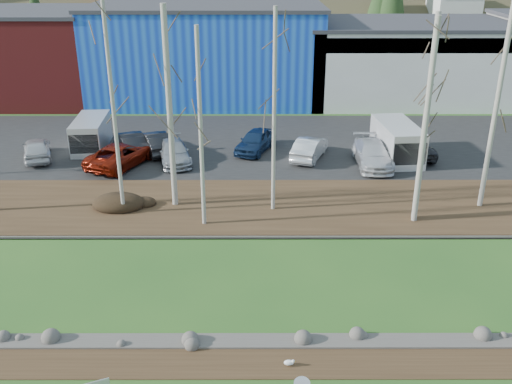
{
  "coord_description": "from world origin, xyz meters",
  "views": [
    {
      "loc": [
        -1.72,
        -13.27,
        12.85
      ],
      "look_at": [
        -1.68,
        10.74,
        2.5
      ],
      "focal_mm": 40.0,
      "sensor_mm": 36.0,
      "label": 1
    }
  ],
  "objects_px": {
    "car_2": "(121,154)",
    "car_3": "(174,152)",
    "car_7": "(372,154)",
    "car_0": "(37,148)",
    "car_8": "(130,142)",
    "car_5": "(310,148)",
    "seagull": "(289,362)",
    "van_grey": "(90,134)",
    "car_1": "(155,142)",
    "car_6": "(409,146)",
    "van_white": "(398,142)",
    "car_4": "(256,141)"
  },
  "relations": [
    {
      "from": "car_5",
      "to": "van_white",
      "type": "xyz_separation_m",
      "value": [
        5.69,
        -0.09,
        0.43
      ]
    },
    {
      "from": "car_3",
      "to": "car_5",
      "type": "distance_m",
      "value": 8.77
    },
    {
      "from": "car_7",
      "to": "car_8",
      "type": "bearing_deg",
      "value": 171.23
    },
    {
      "from": "car_2",
      "to": "car_4",
      "type": "bearing_deg",
      "value": -137.91
    },
    {
      "from": "car_1",
      "to": "car_4",
      "type": "bearing_deg",
      "value": 156.97
    },
    {
      "from": "car_1",
      "to": "car_5",
      "type": "xyz_separation_m",
      "value": [
        10.26,
        -1.22,
        -0.01
      ]
    },
    {
      "from": "car_4",
      "to": "van_white",
      "type": "distance_m",
      "value": 9.33
    },
    {
      "from": "car_2",
      "to": "car_5",
      "type": "height_order",
      "value": "car_2"
    },
    {
      "from": "car_4",
      "to": "car_7",
      "type": "height_order",
      "value": "car_7"
    },
    {
      "from": "car_7",
      "to": "car_8",
      "type": "distance_m",
      "value": 15.93
    },
    {
      "from": "car_3",
      "to": "car_6",
      "type": "xyz_separation_m",
      "value": [
        15.34,
        1.12,
        0.01
      ]
    },
    {
      "from": "car_1",
      "to": "car_4",
      "type": "distance_m",
      "value": 6.75
    },
    {
      "from": "car_6",
      "to": "car_3",
      "type": "bearing_deg",
      "value": -2.36
    },
    {
      "from": "car_7",
      "to": "van_grey",
      "type": "bearing_deg",
      "value": 170.38
    },
    {
      "from": "car_1",
      "to": "car_8",
      "type": "xyz_separation_m",
      "value": [
        -1.63,
        0.0,
        0.0
      ]
    },
    {
      "from": "car_4",
      "to": "car_7",
      "type": "xyz_separation_m",
      "value": [
        7.36,
        -2.66,
        0.0
      ]
    },
    {
      "from": "car_3",
      "to": "car_5",
      "type": "relative_size",
      "value": 1.07
    },
    {
      "from": "seagull",
      "to": "car_4",
      "type": "distance_m",
      "value": 21.41
    },
    {
      "from": "car_5",
      "to": "van_white",
      "type": "relative_size",
      "value": 0.79
    },
    {
      "from": "car_0",
      "to": "car_2",
      "type": "distance_m",
      "value": 5.88
    },
    {
      "from": "seagull",
      "to": "van_white",
      "type": "relative_size",
      "value": 0.08
    },
    {
      "from": "car_1",
      "to": "seagull",
      "type": "bearing_deg",
      "value": 85.74
    },
    {
      "from": "van_white",
      "to": "car_3",
      "type": "bearing_deg",
      "value": 177.38
    },
    {
      "from": "car_3",
      "to": "car_8",
      "type": "xyz_separation_m",
      "value": [
        -3.15,
        1.85,
        0.05
      ]
    },
    {
      "from": "van_grey",
      "to": "car_0",
      "type": "bearing_deg",
      "value": -149.59
    },
    {
      "from": "car_7",
      "to": "van_grey",
      "type": "distance_m",
      "value": 18.84
    },
    {
      "from": "car_8",
      "to": "van_white",
      "type": "height_order",
      "value": "van_white"
    },
    {
      "from": "car_7",
      "to": "seagull",
      "type": "bearing_deg",
      "value": -108.32
    },
    {
      "from": "car_3",
      "to": "van_white",
      "type": "bearing_deg",
      "value": -12.95
    },
    {
      "from": "car_3",
      "to": "car_8",
      "type": "bearing_deg",
      "value": 134.51
    },
    {
      "from": "car_1",
      "to": "car_8",
      "type": "relative_size",
      "value": 1.0
    },
    {
      "from": "car_0",
      "to": "car_7",
      "type": "relative_size",
      "value": 0.82
    },
    {
      "from": "car_0",
      "to": "car_8",
      "type": "bearing_deg",
      "value": 173.02
    },
    {
      "from": "car_4",
      "to": "car_3",
      "type": "bearing_deg",
      "value": -136.87
    },
    {
      "from": "car_1",
      "to": "car_6",
      "type": "bearing_deg",
      "value": 152.93
    },
    {
      "from": "car_5",
      "to": "seagull",
      "type": "bearing_deg",
      "value": 103.41
    },
    {
      "from": "car_1",
      "to": "car_5",
      "type": "distance_m",
      "value": 10.33
    },
    {
      "from": "seagull",
      "to": "van_white",
      "type": "bearing_deg",
      "value": 79.95
    },
    {
      "from": "car_0",
      "to": "van_grey",
      "type": "distance_m",
      "value": 3.61
    },
    {
      "from": "car_5",
      "to": "car_0",
      "type": "bearing_deg",
      "value": 20.55
    },
    {
      "from": "car_1",
      "to": "van_white",
      "type": "height_order",
      "value": "van_white"
    },
    {
      "from": "car_4",
      "to": "van_white",
      "type": "height_order",
      "value": "van_white"
    },
    {
      "from": "van_grey",
      "to": "car_6",
      "type": "bearing_deg",
      "value": -7.79
    },
    {
      "from": "car_2",
      "to": "car_3",
      "type": "relative_size",
      "value": 1.16
    },
    {
      "from": "seagull",
      "to": "car_2",
      "type": "bearing_deg",
      "value": 129.17
    },
    {
      "from": "car_2",
      "to": "van_white",
      "type": "height_order",
      "value": "van_white"
    },
    {
      "from": "car_2",
      "to": "car_1",
      "type": "bearing_deg",
      "value": -99.26
    },
    {
      "from": "car_8",
      "to": "car_3",
      "type": "bearing_deg",
      "value": 125.02
    },
    {
      "from": "car_0",
      "to": "car_7",
      "type": "height_order",
      "value": "car_7"
    },
    {
      "from": "car_2",
      "to": "car_7",
      "type": "xyz_separation_m",
      "value": [
        15.78,
        0.06,
        0.0
      ]
    }
  ]
}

